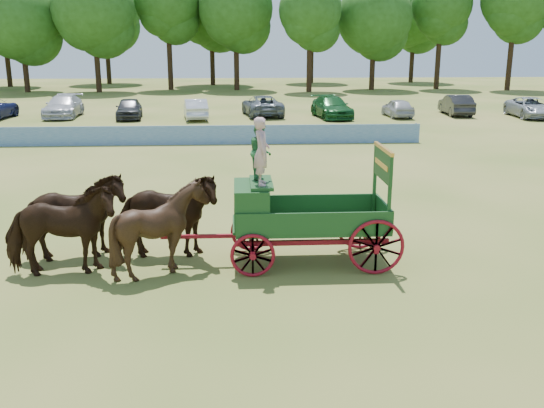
{
  "coord_description": "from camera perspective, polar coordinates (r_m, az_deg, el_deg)",
  "views": [
    {
      "loc": [
        1.73,
        -15.3,
        5.54
      ],
      "look_at": [
        2.66,
        0.36,
        1.3
      ],
      "focal_mm": 40.0,
      "sensor_mm": 36.0,
      "label": 1
    }
  ],
  "objects": [
    {
      "name": "ground",
      "position": [
        16.37,
        -9.28,
        -4.87
      ],
      "size": [
        160.0,
        160.0,
        0.0
      ],
      "primitive_type": "plane",
      "color": "olive",
      "rests_on": "ground"
    },
    {
      "name": "treeline",
      "position": [
        75.76,
        -9.41,
        17.73
      ],
      "size": [
        91.78,
        23.21,
        14.79
      ],
      "color": "#382314",
      "rests_on": "ground"
    },
    {
      "name": "horse_wheel_left",
      "position": [
        14.9,
        -10.39,
        -2.31
      ],
      "size": [
        2.4,
        2.22,
        2.28
      ],
      "primitive_type": "imported",
      "rotation": [
        0.0,
        0.0,
        1.37
      ],
      "color": "#331B0E",
      "rests_on": "ground"
    },
    {
      "name": "farm_dray",
      "position": [
        15.24,
        0.95,
        0.11
      ],
      "size": [
        6.0,
        2.0,
        3.79
      ],
      "color": "maroon",
      "rests_on": "ground"
    },
    {
      "name": "sponsor_banner",
      "position": [
        33.79,
        -8.04,
        6.43
      ],
      "size": [
        26.0,
        0.08,
        1.05
      ],
      "primitive_type": "cube",
      "color": "#1B5497",
      "rests_on": "ground"
    },
    {
      "name": "horse_wheel_right",
      "position": [
        15.95,
        -9.93,
        -1.13
      ],
      "size": [
        2.71,
        1.25,
        2.28
      ],
      "primitive_type": "imported",
      "rotation": [
        0.0,
        0.0,
        1.58
      ],
      "color": "#331B0E",
      "rests_on": "ground"
    },
    {
      "name": "horse_lead_right",
      "position": [
        16.4,
        -18.29,
        -1.23
      ],
      "size": [
        2.92,
        1.88,
        2.28
      ],
      "primitive_type": "imported",
      "rotation": [
        0.0,
        0.0,
        1.83
      ],
      "color": "#331B0E",
      "rests_on": "ground"
    },
    {
      "name": "parked_cars",
      "position": [
        45.74,
        -2.88,
        9.11
      ],
      "size": [
        57.21,
        7.85,
        1.65
      ],
      "color": "silver",
      "rests_on": "ground"
    },
    {
      "name": "horse_lead_left",
      "position": [
        15.38,
        -19.3,
        -2.38
      ],
      "size": [
        2.82,
        1.53,
        2.28
      ],
      "primitive_type": "imported",
      "rotation": [
        0.0,
        0.0,
        1.69
      ],
      "color": "#331B0E",
      "rests_on": "ground"
    }
  ]
}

